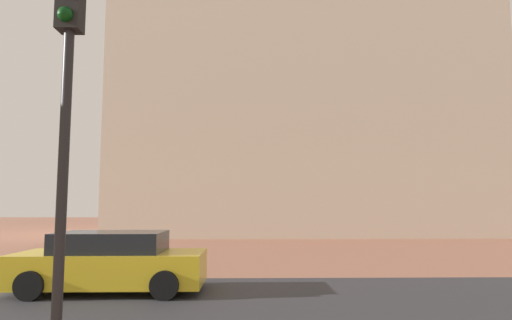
% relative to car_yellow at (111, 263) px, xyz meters
% --- Properties ---
extents(ground_plane, '(120.00, 120.00, 0.00)m').
position_rel_car_yellow_xyz_m(ground_plane, '(3.64, 0.19, -0.69)').
color(ground_plane, '#93604C').
extents(street_asphalt_strip, '(120.00, 6.71, 0.00)m').
position_rel_car_yellow_xyz_m(street_asphalt_strip, '(3.64, -1.48, -0.69)').
color(street_asphalt_strip, '#2D2D33').
rests_on(street_asphalt_strip, ground_plane).
extents(landmark_building, '(26.08, 10.84, 31.74)m').
position_rel_car_yellow_xyz_m(landmark_building, '(6.97, 20.95, 9.37)').
color(landmark_building, beige).
rests_on(landmark_building, ground_plane).
extents(car_yellow, '(4.44, 2.07, 1.42)m').
position_rel_car_yellow_xyz_m(car_yellow, '(0.00, 0.00, 0.00)').
color(car_yellow, gold).
rests_on(car_yellow, ground_plane).
extents(traffic_light_pole, '(0.28, 0.34, 5.04)m').
position_rel_car_yellow_xyz_m(traffic_light_pole, '(1.15, -5.67, 2.81)').
color(traffic_light_pole, black).
rests_on(traffic_light_pole, ground_plane).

